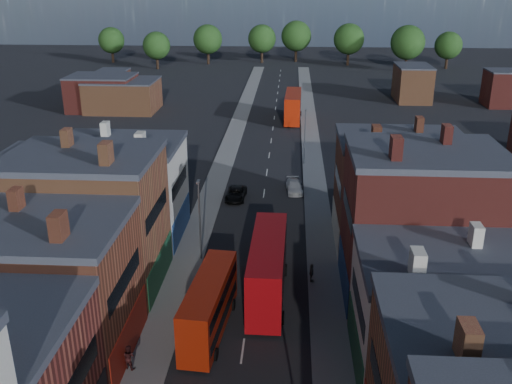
# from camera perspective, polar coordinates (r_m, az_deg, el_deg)

# --- Properties ---
(pavement_west) EXTENTS (3.00, 200.00, 0.12)m
(pavement_west) POSITION_cam_1_polar(r_m,az_deg,el_deg) (73.98, -4.15, 0.58)
(pavement_west) COLOR gray
(pavement_west) RESTS_ON ground
(pavement_east) EXTENTS (3.00, 200.00, 0.12)m
(pavement_east) POSITION_cam_1_polar(r_m,az_deg,el_deg) (73.42, 5.96, 0.35)
(pavement_east) COLOR gray
(pavement_east) RESTS_ON ground
(lamp_post_2) EXTENTS (0.25, 0.70, 8.12)m
(lamp_post_2) POSITION_cam_1_polar(r_m,az_deg,el_deg) (53.71, -5.67, -2.28)
(lamp_post_2) COLOR slate
(lamp_post_2) RESTS_ON ground
(lamp_post_3) EXTENTS (0.25, 0.70, 8.12)m
(lamp_post_3) POSITION_cam_1_polar(r_m,az_deg,el_deg) (81.47, 4.92, 5.93)
(lamp_post_3) COLOR slate
(lamp_post_3) RESTS_ON ground
(bus_0) EXTENTS (3.30, 10.47, 4.45)m
(bus_0) POSITION_cam_1_polar(r_m,az_deg,el_deg) (44.14, -4.71, -11.19)
(bus_0) COLOR #A71E09
(bus_0) RESTS_ON ground
(bus_1) EXTENTS (3.24, 12.20, 5.25)m
(bus_1) POSITION_cam_1_polar(r_m,az_deg,el_deg) (48.14, 1.18, -7.57)
(bus_1) COLOR #B80A0F
(bus_1) RESTS_ON ground
(bus_2) EXTENTS (3.34, 12.27, 5.27)m
(bus_2) POSITION_cam_1_polar(r_m,az_deg,el_deg) (106.78, 3.72, 8.58)
(bus_2) COLOR #A91D07
(bus_2) RESTS_ON ground
(car_2) EXTENTS (2.48, 5.04, 1.38)m
(car_2) POSITION_cam_1_polar(r_m,az_deg,el_deg) (69.55, -2.03, -0.19)
(car_2) COLOR black
(car_2) RESTS_ON ground
(car_3) EXTENTS (2.35, 4.84, 1.36)m
(car_3) POSITION_cam_1_polar(r_m,az_deg,el_deg) (72.04, 3.85, 0.54)
(car_3) COLOR silver
(car_3) RESTS_ON ground
(ped_1) EXTENTS (1.01, 0.79, 1.83)m
(ped_1) POSITION_cam_1_polar(r_m,az_deg,el_deg) (42.04, -12.60, -15.80)
(ped_1) COLOR #381616
(ped_1) RESTS_ON pavement_west
(ped_3) EXTENTS (0.46, 1.01, 1.72)m
(ped_3) POSITION_cam_1_polar(r_m,az_deg,el_deg) (51.39, 5.58, -8.05)
(ped_3) COLOR #58534B
(ped_3) RESTS_ON pavement_east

